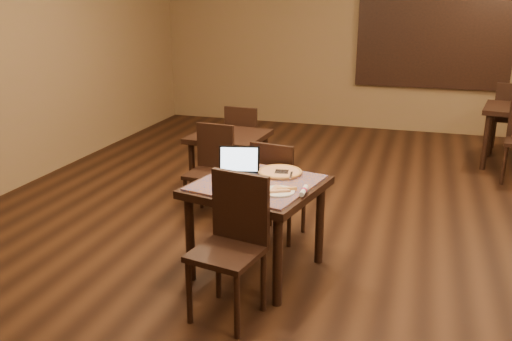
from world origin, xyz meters
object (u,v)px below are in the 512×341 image
(other_table_b, at_px, (229,145))
(tiled_table, at_px, (257,194))
(other_table_a_chair_far, at_px, (511,114))
(chair_main_near, at_px, (233,238))
(laptop, at_px, (237,168))
(other_table_b_chair_near, at_px, (212,165))
(chair_main_far, at_px, (276,185))
(other_table_b_chair_far, at_px, (244,139))
(pizza_pan, at_px, (280,174))

(other_table_b, bearing_deg, tiled_table, -58.78)
(tiled_table, height_order, other_table_a_chair_far, other_table_a_chair_far)
(tiled_table, distance_m, other_table_a_chair_far, 4.89)
(other_table_a_chair_far, bearing_deg, chair_main_near, 73.92)
(tiled_table, height_order, laptop, laptop)
(tiled_table, bearing_deg, laptop, 165.12)
(chair_main_near, height_order, other_table_b_chair_near, chair_main_near)
(chair_main_far, bearing_deg, laptop, 79.43)
(other_table_b_chair_near, relative_size, other_table_b_chair_far, 1.00)
(other_table_b_chair_far, bearing_deg, pizza_pan, 120.60)
(other_table_b_chair_near, xyz_separation_m, other_table_b_chair_far, (-0.01, 1.07, 0.00))
(other_table_a_chair_far, distance_m, other_table_b_chair_far, 3.84)
(chair_main_near, relative_size, other_table_b_chair_near, 1.09)
(tiled_table, distance_m, other_table_b_chair_far, 2.25)
(other_table_b, relative_size, other_table_b_chair_near, 0.88)
(chair_main_far, bearing_deg, other_table_a_chair_far, -113.55)
(laptop, relative_size, other_table_b_chair_far, 0.40)
(chair_main_far, xyz_separation_m, other_table_a_chair_far, (2.37, 3.67, 0.05))
(pizza_pan, distance_m, other_table_a_chair_far, 4.62)
(chair_main_far, height_order, other_table_b_chair_near, chair_main_far)
(tiled_table, distance_m, other_table_b, 1.75)
(other_table_b, bearing_deg, other_table_b_chair_far, 94.75)
(pizza_pan, height_order, other_table_b_chair_far, other_table_b_chair_far)
(chair_main_near, bearing_deg, laptop, 117.65)
(other_table_b, relative_size, other_table_b_chair_far, 0.88)
(other_table_a_chair_far, xyz_separation_m, other_table_b_chair_near, (-3.14, -3.26, -0.05))
(other_table_b_chair_near, bearing_deg, laptop, -53.19)
(chair_main_far, xyz_separation_m, pizza_pan, (0.13, -0.38, 0.24))
(other_table_b_chair_far, bearing_deg, chair_main_far, 122.31)
(other_table_b, bearing_deg, other_table_b_chair_near, -85.25)
(chair_main_near, relative_size, other_table_b_chair_far, 1.09)
(other_table_a_chair_far, relative_size, other_table_b, 1.24)
(laptop, bearing_deg, other_table_b, 99.77)
(chair_main_near, bearing_deg, other_table_a_chair_far, 75.33)
(laptop, height_order, other_table_b_chair_far, laptop)
(other_table_b_chair_near, bearing_deg, other_table_a_chair_far, 50.15)
(pizza_pan, bearing_deg, laptop, -156.70)
(chair_main_far, relative_size, other_table_a_chair_far, 0.92)
(other_table_b_chair_far, bearing_deg, other_table_b_chair_near, 94.75)
(chair_main_near, distance_m, pizza_pan, 0.88)
(other_table_b, xyz_separation_m, other_table_b_chair_near, (0.01, -0.54, -0.07))
(other_table_a_chair_far, relative_size, other_table_b_chair_far, 1.10)
(tiled_table, bearing_deg, chair_main_far, 103.39)
(laptop, bearing_deg, other_table_a_chair_far, 46.08)
(chair_main_far, xyz_separation_m, laptop, (-0.19, -0.52, 0.30))
(chair_main_far, height_order, other_table_b_chair_far, chair_main_far)
(pizza_pan, xyz_separation_m, other_table_b_chair_near, (-0.91, 0.79, -0.25))
(tiled_table, xyz_separation_m, laptop, (-0.20, 0.10, 0.16))
(other_table_b, bearing_deg, chair_main_near, -65.33)
(pizza_pan, bearing_deg, other_table_a_chair_far, 61.11)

